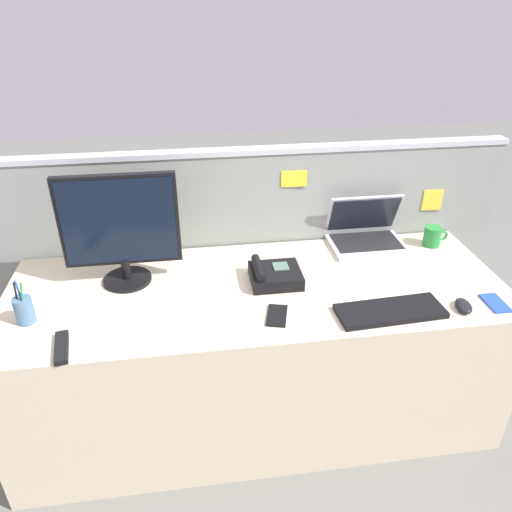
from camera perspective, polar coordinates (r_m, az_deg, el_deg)
name	(u,v)px	position (r m, az deg, el deg)	size (l,w,h in m)	color
ground_plane	(257,409)	(2.51, 0.17, -17.43)	(10.00, 10.00, 0.00)	slate
desk	(258,353)	(2.26, 0.18, -11.23)	(2.08, 0.76, 0.71)	beige
cubicle_divider	(246,262)	(2.46, -1.22, -0.75)	(2.51, 0.08, 1.18)	gray
desktop_monitor	(120,227)	(2.04, -15.54, 3.30)	(0.47, 0.20, 0.47)	black
laptop	(365,232)	(2.42, 12.60, 2.69)	(0.35, 0.27, 0.24)	silver
desk_phone	(274,275)	(2.07, 2.11, -2.21)	(0.21, 0.19, 0.09)	black
keyboard_main	(390,311)	(1.95, 15.35, -6.20)	(0.41, 0.15, 0.02)	black
computer_mouse_right_hand	(463,306)	(2.07, 22.99, -5.36)	(0.06, 0.10, 0.03)	black
pen_cup	(24,310)	(2.01, -25.38, -5.68)	(0.07, 0.07, 0.18)	#4C7093
cell_phone_blue_case	(495,303)	(2.16, 26.08, -4.94)	(0.07, 0.13, 0.01)	blue
cell_phone_black_slab	(277,316)	(1.87, 2.44, -6.94)	(0.07, 0.13, 0.01)	black
tv_remote	(62,347)	(1.85, -21.69, -9.86)	(0.04, 0.17, 0.02)	black
coffee_mug	(433,236)	(2.49, 19.87, 2.19)	(0.12, 0.08, 0.10)	#238438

